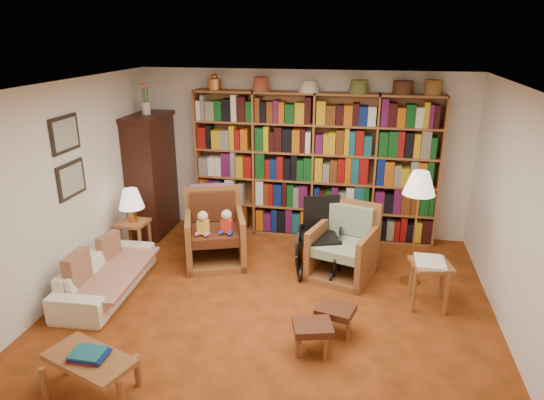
% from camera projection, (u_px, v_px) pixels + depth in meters
% --- Properties ---
extents(floor, '(5.00, 5.00, 0.00)m').
position_uv_depth(floor, '(270.00, 313.00, 5.50)').
color(floor, '#A24318').
rests_on(floor, ground).
extents(ceiling, '(5.00, 5.00, 0.00)m').
position_uv_depth(ceiling, '(270.00, 89.00, 4.67)').
color(ceiling, white).
rests_on(ceiling, wall_back).
extents(wall_back, '(5.00, 0.00, 5.00)m').
position_uv_depth(wall_back, '(302.00, 154.00, 7.40)').
color(wall_back, white).
rests_on(wall_back, floor).
extents(wall_front, '(5.00, 0.00, 5.00)m').
position_uv_depth(wall_front, '(184.00, 361.00, 2.77)').
color(wall_front, white).
rests_on(wall_front, floor).
extents(wall_left, '(0.00, 5.00, 5.00)m').
position_uv_depth(wall_left, '(56.00, 195.00, 5.54)').
color(wall_left, white).
rests_on(wall_left, floor).
extents(wall_right, '(0.00, 5.00, 5.00)m').
position_uv_depth(wall_right, '(526.00, 228.00, 4.63)').
color(wall_right, white).
rests_on(wall_right, floor).
extents(bookshelf, '(3.60, 0.30, 2.42)m').
position_uv_depth(bookshelf, '(314.00, 162.00, 7.23)').
color(bookshelf, brown).
rests_on(bookshelf, floor).
extents(curio_cabinet, '(0.50, 0.95, 2.40)m').
position_uv_depth(curio_cabinet, '(152.00, 173.00, 7.44)').
color(curio_cabinet, black).
rests_on(curio_cabinet, floor).
extents(framed_pictures, '(0.03, 0.52, 0.97)m').
position_uv_depth(framed_pictures, '(68.00, 157.00, 5.69)').
color(framed_pictures, black).
rests_on(framed_pictures, wall_left).
extents(sofa, '(1.64, 0.71, 0.47)m').
position_uv_depth(sofa, '(106.00, 274.00, 5.87)').
color(sofa, white).
rests_on(sofa, floor).
extents(sofa_throw, '(0.86, 1.48, 0.04)m').
position_uv_depth(sofa_throw, '(109.00, 270.00, 5.84)').
color(sofa_throw, beige).
rests_on(sofa_throw, sofa).
extents(cushion_left, '(0.17, 0.36, 0.35)m').
position_uv_depth(cushion_left, '(109.00, 246.00, 6.15)').
color(cushion_left, maroon).
rests_on(cushion_left, sofa).
extents(cushion_right, '(0.14, 0.41, 0.41)m').
position_uv_depth(cushion_right, '(77.00, 271.00, 5.50)').
color(cushion_right, maroon).
rests_on(cushion_right, sofa).
extents(side_table_lamp, '(0.39, 0.39, 0.53)m').
position_uv_depth(side_table_lamp, '(134.00, 231.00, 6.76)').
color(side_table_lamp, brown).
rests_on(side_table_lamp, floor).
extents(table_lamp, '(0.35, 0.35, 0.47)m').
position_uv_depth(table_lamp, '(131.00, 200.00, 6.61)').
color(table_lamp, '#BB823B').
rests_on(table_lamp, side_table_lamp).
extents(armchair_leather, '(1.06, 1.06, 1.01)m').
position_uv_depth(armchair_leather, '(217.00, 232.00, 6.68)').
color(armchair_leather, brown).
rests_on(armchair_leather, floor).
extents(armchair_sage, '(0.98, 0.99, 0.94)m').
position_uv_depth(armchair_sage, '(343.00, 248.00, 6.31)').
color(armchair_sage, brown).
rests_on(armchair_sage, floor).
extents(wheelchair, '(0.61, 0.79, 0.99)m').
position_uv_depth(wheelchair, '(320.00, 238.00, 6.38)').
color(wheelchair, black).
rests_on(wheelchair, floor).
extents(floor_lamp, '(0.39, 0.39, 1.46)m').
position_uv_depth(floor_lamp, '(419.00, 188.00, 5.76)').
color(floor_lamp, '#BB823B').
rests_on(floor_lamp, floor).
extents(side_table_papers, '(0.50, 0.50, 0.58)m').
position_uv_depth(side_table_papers, '(430.00, 271.00, 5.50)').
color(side_table_papers, brown).
rests_on(side_table_papers, floor).
extents(footstool_a, '(0.45, 0.41, 0.32)m').
position_uv_depth(footstool_a, '(313.00, 329.00, 4.76)').
color(footstool_a, '#522615').
rests_on(footstool_a, floor).
extents(footstool_b, '(0.44, 0.40, 0.32)m').
position_uv_depth(footstool_b, '(336.00, 312.00, 5.05)').
color(footstool_b, '#522615').
rests_on(footstool_b, floor).
extents(coffee_table, '(0.90, 0.65, 0.42)m').
position_uv_depth(coffee_table, '(90.00, 362.00, 4.21)').
color(coffee_table, brown).
rests_on(coffee_table, floor).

